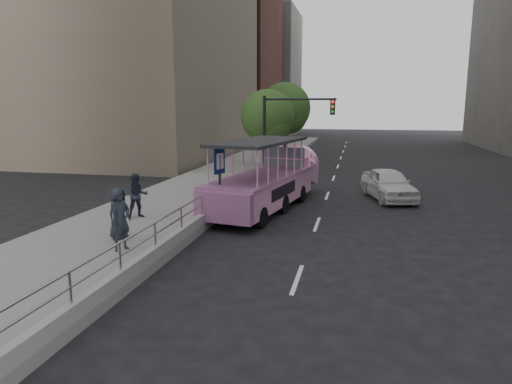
{
  "coord_description": "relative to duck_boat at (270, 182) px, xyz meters",
  "views": [
    {
      "loc": [
        2.46,
        -13.67,
        4.64
      ],
      "look_at": [
        -0.97,
        1.67,
        1.66
      ],
      "focal_mm": 32.0,
      "sensor_mm": 36.0,
      "label": 1
    }
  ],
  "objects": [
    {
      "name": "sidewalk",
      "position": [
        -4.31,
        3.24,
        -1.03
      ],
      "size": [
        5.5,
        80.0,
        0.3
      ],
      "primitive_type": "cube",
      "color": "gray",
      "rests_on": "ground"
    },
    {
      "name": "ground",
      "position": [
        1.44,
        -6.76,
        -1.18
      ],
      "size": [
        160.0,
        160.0,
        0.0
      ],
      "primitive_type": "plane",
      "color": "black"
    },
    {
      "name": "street_tree_near",
      "position": [
        -1.86,
        9.16,
        2.64
      ],
      "size": [
        3.52,
        3.52,
        5.72
      ],
      "color": "#382519",
      "rests_on": "ground"
    },
    {
      "name": "parking_sign",
      "position": [
        -1.26,
        -3.76,
        0.7
      ],
      "size": [
        0.24,
        0.66,
        3.04
      ],
      "color": "black",
      "rests_on": "ground"
    },
    {
      "name": "pedestrian_near",
      "position": [
        -3.0,
        -8.3,
        0.05
      ],
      "size": [
        0.64,
        0.79,
        1.87
      ],
      "primitive_type": "imported",
      "rotation": [
        0.0,
        0.0,
        1.25
      ],
      "color": "#282E3A",
      "rests_on": "sidewalk"
    },
    {
      "name": "guardrail",
      "position": [
        -1.68,
        -4.76,
        -0.04
      ],
      "size": [
        0.07,
        22.0,
        0.71
      ],
      "color": "silver",
      "rests_on": "kerb_wall"
    },
    {
      "name": "pedestrian_far",
      "position": [
        -3.72,
        -7.14,
        -0.02
      ],
      "size": [
        0.77,
        0.96,
        1.72
      ],
      "primitive_type": "imported",
      "rotation": [
        0.0,
        0.0,
        1.28
      ],
      "color": "#282E3A",
      "rests_on": "sidewalk"
    },
    {
      "name": "pedestrian_mid",
      "position": [
        -4.46,
        -4.37,
        -0.01
      ],
      "size": [
        1.07,
        1.02,
        1.74
      ],
      "primitive_type": "imported",
      "rotation": [
        0.0,
        0.0,
        0.59
      ],
      "color": "#282E3A",
      "rests_on": "sidewalk"
    },
    {
      "name": "midrise_brick",
      "position": [
        -16.56,
        41.24,
        11.82
      ],
      "size": [
        18.0,
        16.0,
        26.0
      ],
      "primitive_type": "cube",
      "color": "brown",
      "rests_on": "ground"
    },
    {
      "name": "kerb_wall",
      "position": [
        -1.68,
        -4.76,
        -0.7
      ],
      "size": [
        0.24,
        30.0,
        0.36
      ],
      "primitive_type": "cube",
      "color": "#AFB0AA",
      "rests_on": "sidewalk"
    },
    {
      "name": "duck_boat",
      "position": [
        0.0,
        0.0,
        0.0
      ],
      "size": [
        3.92,
        9.83,
        3.18
      ],
      "color": "black",
      "rests_on": "ground"
    },
    {
      "name": "traffic_signal",
      "position": [
        -0.26,
        5.73,
        2.32
      ],
      "size": [
        4.2,
        0.32,
        5.2
      ],
      "color": "black",
      "rests_on": "ground"
    },
    {
      "name": "midrise_stone_b",
      "position": [
        -14.56,
        57.24,
        8.82
      ],
      "size": [
        16.0,
        14.0,
        20.0
      ],
      "primitive_type": "cube",
      "color": "gray",
      "rests_on": "ground"
    },
    {
      "name": "street_tree_far",
      "position": [
        -1.66,
        15.16,
        3.13
      ],
      "size": [
        3.97,
        3.97,
        6.45
      ],
      "color": "#382519",
      "rests_on": "ground"
    },
    {
      "name": "car",
      "position": [
        5.48,
        2.99,
        -0.41
      ],
      "size": [
        3.0,
        4.87,
        1.55
      ],
      "primitive_type": "imported",
      "rotation": [
        0.0,
        0.0,
        0.28
      ],
      "color": "white",
      "rests_on": "ground"
    }
  ]
}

